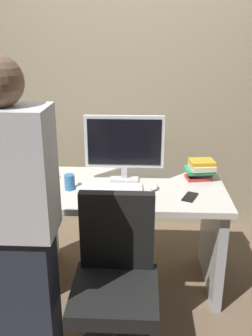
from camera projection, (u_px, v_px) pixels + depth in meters
ground_plane at (126, 278)px, 2.77m from camera, size 9.00×9.00×0.00m
wall_back at (132, 59)px, 3.12m from camera, size 6.40×0.10×3.00m
desk at (126, 218)px, 2.60m from camera, size 1.32×0.74×0.74m
office_chair at (116, 292)px, 1.97m from camera, size 0.52×0.52×0.94m
person_at_desk at (14, 233)px, 1.73m from camera, size 0.40×0.24×1.64m
monitor at (124, 144)px, 2.55m from camera, size 0.54×0.14×0.46m
keyboard at (110, 188)px, 2.47m from camera, size 0.44×0.15×0.02m
mouse at (154, 186)px, 2.48m from camera, size 0.06×0.10×0.03m
cup_near_keyboard at (70, 182)px, 2.46m from camera, size 0.07×0.07×0.10m
cup_by_monitor at (49, 174)px, 2.62m from camera, size 0.07×0.07×0.08m
book_stack at (200, 169)px, 2.62m from camera, size 0.21×0.19×0.14m
cell_phone at (190, 197)px, 2.35m from camera, size 0.12×0.16×0.01m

